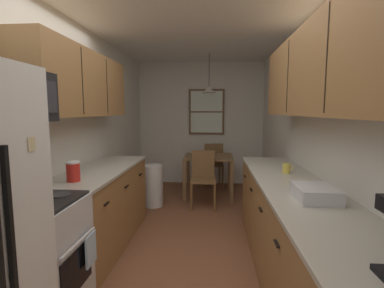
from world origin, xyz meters
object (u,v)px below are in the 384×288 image
(dish_rack, at_px, (315,193))
(trash_bin, at_px, (153,185))
(storage_canister, at_px, (73,171))
(mug_by_coffeemaker, at_px, (287,168))
(dining_chair_far, at_px, (213,163))
(dining_table, at_px, (208,162))
(table_serving_bowl, at_px, (203,155))
(microwave_over_range, at_px, (6,96))
(stove_range, at_px, (34,262))
(dining_chair_near, at_px, (203,176))

(dish_rack, bearing_deg, trash_bin, 126.24)
(storage_canister, bearing_deg, trash_bin, 81.32)
(mug_by_coffeemaker, bearing_deg, dining_chair_far, 105.92)
(dining_table, xyz_separation_m, table_serving_bowl, (-0.09, -0.08, 0.15))
(microwave_over_range, height_order, mug_by_coffeemaker, microwave_over_range)
(dining_table, relative_size, trash_bin, 1.27)
(stove_range, xyz_separation_m, storage_canister, (-0.01, 0.63, 0.52))
(dining_table, xyz_separation_m, trash_bin, (-0.89, -0.64, -0.27))
(dining_chair_near, height_order, storage_canister, storage_canister)
(dish_rack, bearing_deg, stove_range, -173.11)
(stove_range, height_order, dining_table, stove_range)
(mug_by_coffeemaker, distance_m, table_serving_bowl, 2.24)
(dining_table, distance_m, dining_chair_far, 0.61)
(storage_canister, height_order, dish_rack, storage_canister)
(stove_range, xyz_separation_m, dining_table, (1.18, 3.24, 0.14))
(trash_bin, xyz_separation_m, storage_canister, (-0.30, -1.96, 0.66))
(stove_range, distance_m, trash_bin, 2.61)
(mug_by_coffeemaker, bearing_deg, dining_table, 111.97)
(trash_bin, relative_size, table_serving_bowl, 3.63)
(microwave_over_range, distance_m, dish_rack, 2.25)
(mug_by_coffeemaker, bearing_deg, trash_bin, 139.93)
(microwave_over_range, relative_size, dining_table, 0.72)
(dining_chair_far, relative_size, storage_canister, 4.89)
(microwave_over_range, relative_size, table_serving_bowl, 3.34)
(stove_range, relative_size, storage_canister, 5.97)
(microwave_over_range, distance_m, dining_table, 3.64)
(mug_by_coffeemaker, relative_size, dish_rack, 0.33)
(dining_chair_far, xyz_separation_m, storage_canister, (-1.27, -3.20, 0.49))
(dining_chair_far, relative_size, trash_bin, 1.34)
(stove_range, distance_m, dining_chair_near, 2.86)
(trash_bin, xyz_separation_m, dish_rack, (1.72, -2.35, 0.61))
(storage_canister, relative_size, table_serving_bowl, 0.99)
(dining_table, relative_size, mug_by_coffeemaker, 7.68)
(microwave_over_range, relative_size, trash_bin, 0.92)
(dining_table, distance_m, dining_chair_near, 0.61)
(dining_table, height_order, dining_chair_near, dining_chair_near)
(dining_table, bearing_deg, dining_chair_near, -97.08)
(stove_range, height_order, storage_canister, stove_range)
(stove_range, xyz_separation_m, dish_rack, (2.02, 0.24, 0.48))
(microwave_over_range, xyz_separation_m, dining_chair_far, (1.38, 3.83, -1.14))
(dining_table, bearing_deg, table_serving_bowl, -139.04)
(dining_table, height_order, mug_by_coffeemaker, mug_by_coffeemaker)
(dish_rack, relative_size, table_serving_bowl, 1.83)
(dining_table, distance_m, storage_canister, 2.89)
(trash_bin, relative_size, dish_rack, 1.98)
(dining_table, height_order, table_serving_bowl, table_serving_bowl)
(dish_rack, bearing_deg, dining_chair_near, 110.71)
(mug_by_coffeemaker, bearing_deg, storage_canister, -166.19)
(dining_chair_near, distance_m, storage_canister, 2.35)
(stove_range, height_order, table_serving_bowl, stove_range)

